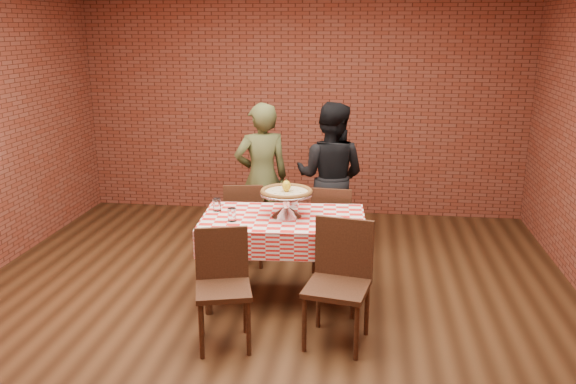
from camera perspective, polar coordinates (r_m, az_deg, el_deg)
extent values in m
plane|color=black|center=(5.07, -2.53, -11.80)|extent=(6.00, 6.00, 0.00)
plane|color=maroon|center=(7.53, 1.33, 8.84)|extent=(5.50, 0.00, 5.50)
cube|color=#452716|center=(5.23, -0.44, -6.37)|extent=(1.42, 0.91, 0.75)
cylinder|color=beige|center=(5.06, -0.15, -0.01)|extent=(0.56, 0.56, 0.03)
ellipsoid|color=yellow|center=(5.04, -0.15, 0.58)|extent=(0.09, 0.09, 0.09)
cylinder|color=white|center=(4.99, -5.35, -2.16)|extent=(0.08, 0.08, 0.11)
cylinder|color=white|center=(5.28, -6.76, -1.21)|extent=(0.08, 0.08, 0.11)
cylinder|color=white|center=(5.03, 4.67, -2.63)|extent=(0.15, 0.15, 0.01)
cube|color=white|center=(4.93, 5.70, -3.04)|extent=(0.06, 0.05, 0.00)
cube|color=white|center=(4.98, 6.85, -2.91)|extent=(0.06, 0.05, 0.00)
cube|color=silver|center=(5.37, 0.26, -0.61)|extent=(0.13, 0.12, 0.15)
imported|color=#484C28|center=(6.28, -2.51, 1.35)|extent=(0.68, 0.58, 1.58)
imported|color=black|center=(6.33, 4.04, 1.45)|extent=(0.88, 0.76, 1.58)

